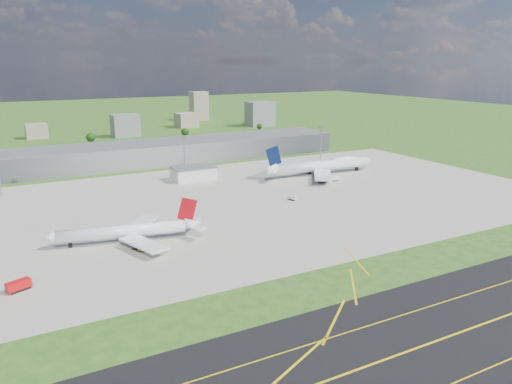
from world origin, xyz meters
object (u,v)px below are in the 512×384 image
tug_yellow (143,249)px  van_white_far (335,179)px  airliner_red_twin (128,231)px  fire_truck (18,286)px  airliner_blue_quad (322,166)px  van_white_near (292,198)px

tug_yellow → van_white_far: van_white_far is taller
tug_yellow → van_white_far: 153.07m
tug_yellow → airliner_red_twin: bearing=53.3°
fire_truck → van_white_far: 201.79m
airliner_blue_quad → van_white_near: size_ratio=17.16×
fire_truck → van_white_far: fire_truck is taller
airliner_red_twin → tug_yellow: 13.37m
tug_yellow → van_white_far: (140.76, 60.14, 0.37)m
airliner_red_twin → van_white_far: bearing=-149.7°
tug_yellow → van_white_near: van_white_near is taller
tug_yellow → van_white_near: (92.91, 34.80, 0.24)m
tug_yellow → fire_truck: bearing=152.0°
airliner_red_twin → airliner_blue_quad: (147.14, 66.76, 1.38)m
airliner_red_twin → fire_truck: 52.40m
fire_truck → van_white_far: bearing=-0.1°
fire_truck → van_white_near: 148.02m
airliner_red_twin → van_white_near: airliner_red_twin is taller
airliner_blue_quad → van_white_far: 20.24m
van_white_near → van_white_far: (47.85, 25.34, 0.13)m
van_white_far → tug_yellow: bearing=-147.0°
van_white_near → airliner_blue_quad: bearing=-72.3°
fire_truck → tug_yellow: size_ratio=2.04×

